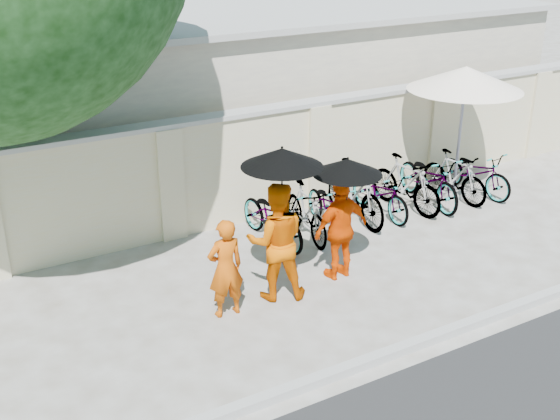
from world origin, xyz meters
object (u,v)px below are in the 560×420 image
monk_center (276,241)px  patio_umbrella (465,80)px  monk_left (225,268)px  monk_right (341,229)px

monk_center → patio_umbrella: (5.12, 1.69, 1.47)m
monk_left → monk_right: size_ratio=0.90×
monk_left → monk_right: bearing=-175.9°
monk_left → monk_center: size_ratio=0.81×
monk_right → patio_umbrella: (3.95, 1.65, 1.55)m
monk_right → patio_umbrella: 4.55m
monk_center → monk_right: (1.17, 0.04, -0.08)m
patio_umbrella → monk_center: bearing=-161.7°
monk_center → monk_right: 1.18m
monk_left → monk_right: (2.04, 0.13, 0.08)m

